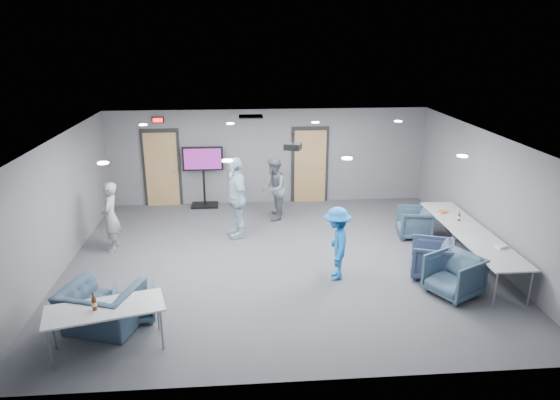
{
  "coord_description": "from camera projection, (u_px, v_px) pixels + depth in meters",
  "views": [
    {
      "loc": [
        -0.78,
        -9.84,
        4.66
      ],
      "look_at": [
        0.06,
        0.53,
        1.2
      ],
      "focal_mm": 32.0,
      "sensor_mm": 36.0,
      "label": 1
    }
  ],
  "objects": [
    {
      "name": "door_right",
      "position": [
        310.0,
        166.0,
        14.33
      ],
      "size": [
        1.06,
        0.17,
        2.24
      ],
      "color": "black",
      "rests_on": "wall_back"
    },
    {
      "name": "table_right_b",
      "position": [
        491.0,
        251.0,
        9.61
      ],
      "size": [
        0.81,
        1.94,
        0.73
      ],
      "rotation": [
        0.0,
        0.0,
        1.57
      ],
      "color": "silver",
      "rests_on": "floor"
    },
    {
      "name": "table_right_a",
      "position": [
        451.0,
        217.0,
        11.41
      ],
      "size": [
        0.79,
        1.89,
        0.73
      ],
      "rotation": [
        0.0,
        0.0,
        1.57
      ],
      "color": "silver",
      "rests_on": "floor"
    },
    {
      "name": "bottle_right",
      "position": [
        459.0,
        217.0,
        11.04
      ],
      "size": [
        0.06,
        0.06,
        0.23
      ],
      "color": "#57200F",
      "rests_on": "table_right_a"
    },
    {
      "name": "wall_front",
      "position": [
        303.0,
        297.0,
        6.63
      ],
      "size": [
        9.0,
        0.02,
        2.7
      ],
      "primitive_type": "cube",
      "color": "slate",
      "rests_on": "floor"
    },
    {
      "name": "projector",
      "position": [
        293.0,
        146.0,
        10.58
      ],
      "size": [
        0.42,
        0.39,
        0.36
      ],
      "rotation": [
        0.0,
        0.0,
        -0.35
      ],
      "color": "black",
      "rests_on": "ceiling"
    },
    {
      "name": "chair_right_b",
      "position": [
        432.0,
        259.0,
        10.02
      ],
      "size": [
        1.04,
        1.03,
        0.75
      ],
      "primitive_type": "imported",
      "rotation": [
        0.0,
        0.0,
        -1.91
      ],
      "color": "#36425D",
      "rests_on": "floor"
    },
    {
      "name": "snack_box",
      "position": [
        443.0,
        212.0,
        11.55
      ],
      "size": [
        0.22,
        0.16,
        0.04
      ],
      "primitive_type": "cube",
      "rotation": [
        0.0,
        0.0,
        0.19
      ],
      "color": "#D95736",
      "rests_on": "table_right_a"
    },
    {
      "name": "door_left",
      "position": [
        162.0,
        169.0,
        14.01
      ],
      "size": [
        1.06,
        0.17,
        2.24
      ],
      "color": "black",
      "rests_on": "wall_back"
    },
    {
      "name": "chair_right_a",
      "position": [
        414.0,
        223.0,
        12.0
      ],
      "size": [
        0.89,
        0.87,
        0.71
      ],
      "primitive_type": "imported",
      "rotation": [
        0.0,
        0.0,
        -1.73
      ],
      "color": "#34495B",
      "rests_on": "floor"
    },
    {
      "name": "wrapper",
      "position": [
        501.0,
        247.0,
        9.66
      ],
      "size": [
        0.26,
        0.21,
        0.05
      ],
      "primitive_type": "cube",
      "rotation": [
        0.0,
        0.0,
        0.35
      ],
      "color": "silver",
      "rests_on": "table_right_b"
    },
    {
      "name": "person_a",
      "position": [
        111.0,
        217.0,
        11.14
      ],
      "size": [
        0.38,
        0.58,
        1.58
      ],
      "primitive_type": "imported",
      "rotation": [
        0.0,
        0.0,
        -1.57
      ],
      "color": "gray",
      "rests_on": "floor"
    },
    {
      "name": "floor",
      "position": [
        279.0,
        260.0,
        10.83
      ],
      "size": [
        9.0,
        9.0,
        0.0
      ],
      "primitive_type": "plane",
      "color": "#393B41",
      "rests_on": "ground"
    },
    {
      "name": "wall_back",
      "position": [
        268.0,
        157.0,
        14.19
      ],
      "size": [
        9.0,
        0.02,
        2.7
      ],
      "primitive_type": "cube",
      "color": "slate",
      "rests_on": "floor"
    },
    {
      "name": "chair_right_c",
      "position": [
        454.0,
        275.0,
        9.29
      ],
      "size": [
        1.16,
        1.15,
        0.79
      ],
      "primitive_type": "imported",
      "rotation": [
        0.0,
        0.0,
        -1.07
      ],
      "color": "#394F63",
      "rests_on": "floor"
    },
    {
      "name": "downlights",
      "position": [
        279.0,
        138.0,
        9.99
      ],
      "size": [
        6.18,
        3.78,
        0.02
      ],
      "color": "white",
      "rests_on": "ceiling"
    },
    {
      "name": "bottle_front",
      "position": [
        94.0,
        304.0,
        7.46
      ],
      "size": [
        0.07,
        0.07,
        0.28
      ],
      "color": "#57200F",
      "rests_on": "table_front_left"
    },
    {
      "name": "chair_front_b",
      "position": [
        102.0,
        308.0,
        8.21
      ],
      "size": [
        1.44,
        1.34,
        0.76
      ],
      "primitive_type": "imported",
      "rotation": [
        0.0,
        0.0,
        2.83
      ],
      "color": "#34475B",
      "rests_on": "floor"
    },
    {
      "name": "ceiling",
      "position": [
        279.0,
        137.0,
        9.98
      ],
      "size": [
        9.0,
        9.0,
        0.0
      ],
      "primitive_type": "plane",
      "rotation": [
        3.14,
        0.0,
        0.0
      ],
      "color": "white",
      "rests_on": "wall_back"
    },
    {
      "name": "tv_stand",
      "position": [
        203.0,
        173.0,
        13.93
      ],
      "size": [
        1.12,
        0.54,
        1.72
      ],
      "color": "black",
      "rests_on": "floor"
    },
    {
      "name": "wall_left",
      "position": [
        57.0,
        207.0,
        10.06
      ],
      "size": [
        0.02,
        8.0,
        2.7
      ],
      "primitive_type": "cube",
      "color": "slate",
      "rests_on": "floor"
    },
    {
      "name": "person_d",
      "position": [
        337.0,
        244.0,
        9.82
      ],
      "size": [
        0.67,
        1.02,
        1.49
      ],
      "primitive_type": "imported",
      "rotation": [
        0.0,
        0.0,
        -1.69
      ],
      "color": "blue",
      "rests_on": "floor"
    },
    {
      "name": "wall_right",
      "position": [
        487.0,
        196.0,
        10.75
      ],
      "size": [
        0.02,
        8.0,
        2.7
      ],
      "primitive_type": "cube",
      "color": "slate",
      "rests_on": "floor"
    },
    {
      "name": "person_b",
      "position": [
        274.0,
        189.0,
        13.0
      ],
      "size": [
        0.74,
        0.89,
        1.66
      ],
      "primitive_type": "imported",
      "rotation": [
        0.0,
        0.0,
        -1.72
      ],
      "color": "slate",
      "rests_on": "floor"
    },
    {
      "name": "exit_sign",
      "position": [
        158.0,
        120.0,
        13.55
      ],
      "size": [
        0.32,
        0.08,
        0.16
      ],
      "color": "black",
      "rests_on": "wall_back"
    },
    {
      "name": "table_front_left",
      "position": [
        105.0,
        310.0,
        7.56
      ],
      "size": [
        1.87,
        1.15,
        0.73
      ],
      "rotation": [
        0.0,
        0.0,
        0.26
      ],
      "color": "silver",
      "rests_on": "floor"
    },
    {
      "name": "chair_front_a",
      "position": [
        135.0,
        302.0,
        8.53
      ],
      "size": [
        0.77,
        0.78,
        0.62
      ],
      "primitive_type": "imported",
      "rotation": [
        0.0,
        0.0,
        3.3
      ],
      "color": "#3D566A",
      "rests_on": "floor"
    },
    {
      "name": "hvac_diffuser",
      "position": [
        251.0,
        117.0,
        12.6
      ],
      "size": [
        0.6,
        0.6,
        0.03
      ],
      "primitive_type": "cube",
      "color": "black",
      "rests_on": "ceiling"
    },
    {
      "name": "person_c",
      "position": [
        236.0,
        197.0,
        11.84
      ],
      "size": [
        0.76,
        1.23,
        1.96
      ],
      "primitive_type": "imported",
      "rotation": [
        0.0,
        0.0,
        -1.31
      ],
      "color": "#A8C5D8",
      "rests_on": "floor"
    }
  ]
}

